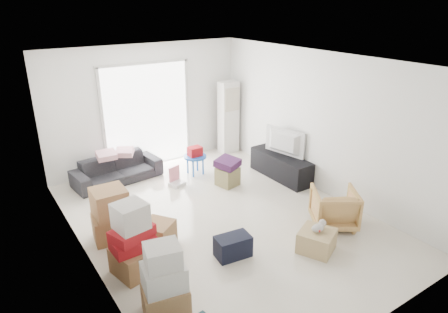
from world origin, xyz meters
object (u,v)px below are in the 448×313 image
object	(u,v)px
kids_table	(195,155)
armchair	(334,206)
tv_console	(281,166)
sofa	(117,165)
ottoman	(228,176)
ac_tower	(228,118)
wood_crate	(317,241)
television	(282,152)

from	to	relation	value
kids_table	armchair	bearing A→B (deg)	-74.42
tv_console	sofa	bearing A→B (deg)	149.37
ottoman	ac_tower	bearing A→B (deg)	55.15
tv_console	ottoman	bearing A→B (deg)	164.92
ottoman	wood_crate	bearing A→B (deg)	-93.58
ottoman	kids_table	distance (m)	0.93
sofa	ottoman	size ratio (longest dim) A/B	4.71
wood_crate	ac_tower	bearing A→B (deg)	73.24
ac_tower	wood_crate	world-z (taller)	ac_tower
armchair	ottoman	world-z (taller)	armchair
sofa	ottoman	world-z (taller)	sofa
armchair	wood_crate	distance (m)	0.87
television	armchair	distance (m)	2.04
kids_table	television	bearing A→B (deg)	-39.30
ottoman	tv_console	bearing A→B (deg)	-15.08
ac_tower	wood_crate	xyz separation A→B (m)	(-1.27, -4.22, -0.71)
tv_console	armchair	distance (m)	2.04
tv_console	wood_crate	world-z (taller)	tv_console
tv_console	television	size ratio (longest dim) A/B	1.57
sofa	ottoman	bearing A→B (deg)	-44.73
ac_tower	armchair	xyz separation A→B (m)	(-0.50, -3.85, -0.52)
ac_tower	ottoman	size ratio (longest dim) A/B	4.58
ac_tower	ottoman	xyz separation A→B (m)	(-1.11, -1.59, -0.68)
television	ottoman	world-z (taller)	television
television	kids_table	world-z (taller)	television
sofa	wood_crate	xyz separation A→B (m)	(1.63, -4.07, -0.19)
sofa	kids_table	distance (m)	1.64
television	sofa	xyz separation A→B (m)	(-2.95, 1.75, -0.22)
ac_tower	tv_console	bearing A→B (deg)	-88.49
armchair	ac_tower	bearing A→B (deg)	-63.87
television	ac_tower	bearing A→B (deg)	-10.81
tv_console	television	distance (m)	0.32
armchair	wood_crate	xyz separation A→B (m)	(-0.77, -0.36, -0.20)
armchair	ottoman	distance (m)	2.35
ac_tower	kids_table	size ratio (longest dim) A/B	2.81
ac_tower	sofa	size ratio (longest dim) A/B	0.97
tv_console	kids_table	xyz separation A→B (m)	(-1.42, 1.16, 0.19)
sofa	armchair	xyz separation A→B (m)	(2.40, -3.70, 0.01)
television	wood_crate	xyz separation A→B (m)	(-1.32, -2.32, -0.41)
sofa	kids_table	world-z (taller)	sofa
tv_console	ottoman	xyz separation A→B (m)	(-1.16, 0.31, -0.06)
tv_console	ottoman	size ratio (longest dim) A/B	3.97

